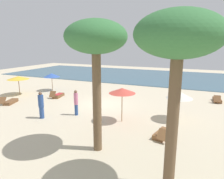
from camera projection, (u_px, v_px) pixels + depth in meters
ground_plane at (103, 104)px, 17.64m from camera, size 60.00×60.00×0.00m
ocean_water at (148, 76)px, 32.86m from camera, size 48.00×16.00×0.06m
umbrella_0 at (179, 95)px, 13.62m from camera, size 1.79×1.79×2.03m
umbrella_1 at (18, 78)px, 20.53m from camera, size 2.15×2.15×1.95m
umbrella_2 at (122, 91)px, 13.25m from camera, size 1.77×1.77×2.33m
umbrella_3 at (52, 75)px, 22.40m from camera, size 1.79×1.79×1.97m
lounger_0 at (10, 102)px, 17.80m from camera, size 1.12×1.79×0.68m
lounger_1 at (162, 134)px, 11.39m from camera, size 0.92×1.78×0.69m
lounger_2 at (217, 100)px, 18.39m from camera, size 0.72×1.72×0.70m
lounger_3 at (58, 95)px, 19.94m from camera, size 0.89×1.75×0.72m
person_0 at (41, 105)px, 14.12m from camera, size 0.51×0.51×1.92m
person_1 at (76, 102)px, 14.75m from camera, size 0.31×0.31×1.89m
palm_0 at (178, 40)px, 6.34m from camera, size 2.86×2.86×6.24m
palm_2 at (96, 41)px, 8.95m from camera, size 2.82×2.82×6.24m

